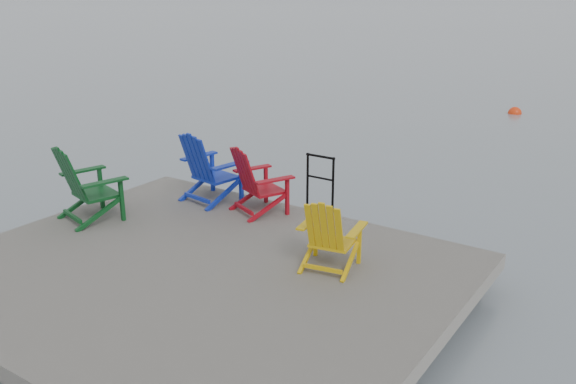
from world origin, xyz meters
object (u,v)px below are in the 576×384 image
Objects in this scene: chair_blue at (208,167)px; chair_red at (257,180)px; chair_green at (86,183)px; handrail at (320,179)px; chair_yellow at (329,234)px; buoy_a at (515,113)px.

chair_blue is 0.94m from chair_red.
chair_green is 1.85m from chair_blue.
chair_red is (-0.79, -0.50, -0.03)m from handrail.
chair_red reaches higher than handrail.
chair_green is 2.46m from chair_red.
chair_green is (-2.65, -2.12, 0.02)m from handrail.
chair_yellow is 13.65m from buoy_a.
chair_yellow is 2.20× the size of buoy_a.
chair_yellow is at bearing -84.65° from buoy_a.
chair_red is at bearing 139.95° from chair_yellow.
buoy_a is at bearing 95.49° from chair_green.
buoy_a is (1.55, 12.49, -1.06)m from chair_blue.
chair_yellow is (3.73, 0.54, -0.10)m from chair_green.
buoy_a is (-0.19, 11.98, -1.04)m from handrail.
chair_green reaches higher than handrail.
handrail is at bearing 25.67° from chair_blue.
chair_green is at bearing -141.29° from handrail.
buoy_a is at bearing 85.14° from chair_yellow.
handrail is 12.02m from buoy_a.
chair_green is 14.35m from buoy_a.
chair_yellow reaches higher than handrail.
buoy_a is (-1.27, 13.56, -0.96)m from chair_yellow.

